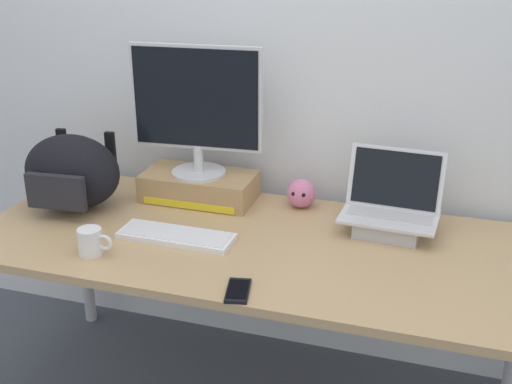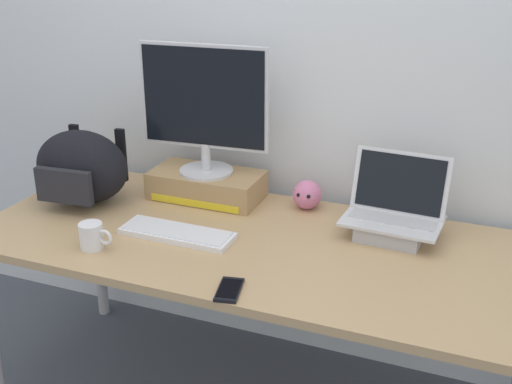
{
  "view_description": "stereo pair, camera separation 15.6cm",
  "coord_description": "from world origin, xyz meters",
  "px_view_note": "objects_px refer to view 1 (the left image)",
  "views": [
    {
      "loc": [
        0.61,
        -1.95,
        1.75
      ],
      "look_at": [
        0.0,
        0.0,
        0.91
      ],
      "focal_mm": 46.31,
      "sensor_mm": 36.0,
      "label": 1
    },
    {
      "loc": [
        0.76,
        -1.9,
        1.75
      ],
      "look_at": [
        0.0,
        0.0,
        0.91
      ],
      "focal_mm": 46.31,
      "sensor_mm": 36.0,
      "label": 2
    }
  ],
  "objects_px": {
    "external_keyboard": "(176,236)",
    "messenger_backpack": "(72,172)",
    "plush_toy": "(301,193)",
    "desktop_monitor": "(196,108)",
    "cell_phone": "(238,291)",
    "coffee_mug": "(91,242)",
    "open_laptop": "(390,216)",
    "toner_box_yellow": "(199,186)"
  },
  "relations": [
    {
      "from": "toner_box_yellow",
      "to": "coffee_mug",
      "type": "xyz_separation_m",
      "value": [
        -0.17,
        -0.54,
        -0.01
      ]
    },
    {
      "from": "open_laptop",
      "to": "messenger_backpack",
      "type": "height_order",
      "value": "messenger_backpack"
    },
    {
      "from": "open_laptop",
      "to": "coffee_mug",
      "type": "xyz_separation_m",
      "value": [
        -0.92,
        -0.47,
        -0.01
      ]
    },
    {
      "from": "cell_phone",
      "to": "open_laptop",
      "type": "bearing_deg",
      "value": 44.24
    },
    {
      "from": "plush_toy",
      "to": "open_laptop",
      "type": "bearing_deg",
      "value": -17.73
    },
    {
      "from": "desktop_monitor",
      "to": "cell_phone",
      "type": "bearing_deg",
      "value": -63.53
    },
    {
      "from": "plush_toy",
      "to": "coffee_mug",
      "type": "bearing_deg",
      "value": -134.19
    },
    {
      "from": "external_keyboard",
      "to": "coffee_mug",
      "type": "relative_size",
      "value": 3.35
    },
    {
      "from": "toner_box_yellow",
      "to": "desktop_monitor",
      "type": "relative_size",
      "value": 0.87
    },
    {
      "from": "toner_box_yellow",
      "to": "coffee_mug",
      "type": "relative_size",
      "value": 3.6
    },
    {
      "from": "coffee_mug",
      "to": "cell_phone",
      "type": "height_order",
      "value": "coffee_mug"
    },
    {
      "from": "toner_box_yellow",
      "to": "coffee_mug",
      "type": "bearing_deg",
      "value": -107.13
    },
    {
      "from": "cell_phone",
      "to": "desktop_monitor",
      "type": "bearing_deg",
      "value": 109.16
    },
    {
      "from": "coffee_mug",
      "to": "desktop_monitor",
      "type": "bearing_deg",
      "value": 72.82
    },
    {
      "from": "cell_phone",
      "to": "toner_box_yellow",
      "type": "bearing_deg",
      "value": 109.12
    },
    {
      "from": "open_laptop",
      "to": "cell_phone",
      "type": "height_order",
      "value": "open_laptop"
    },
    {
      "from": "external_keyboard",
      "to": "toner_box_yellow",
      "type": "bearing_deg",
      "value": 99.38
    },
    {
      "from": "desktop_monitor",
      "to": "external_keyboard",
      "type": "xyz_separation_m",
      "value": [
        0.05,
        -0.35,
        -0.36
      ]
    },
    {
      "from": "desktop_monitor",
      "to": "coffee_mug",
      "type": "relative_size",
      "value": 4.16
    },
    {
      "from": "cell_phone",
      "to": "external_keyboard",
      "type": "bearing_deg",
      "value": 127.85
    },
    {
      "from": "toner_box_yellow",
      "to": "plush_toy",
      "type": "relative_size",
      "value": 3.93
    },
    {
      "from": "desktop_monitor",
      "to": "plush_toy",
      "type": "bearing_deg",
      "value": 2.15
    },
    {
      "from": "desktop_monitor",
      "to": "external_keyboard",
      "type": "bearing_deg",
      "value": -85.61
    },
    {
      "from": "open_laptop",
      "to": "plush_toy",
      "type": "xyz_separation_m",
      "value": [
        -0.35,
        0.11,
        -0.0
      ]
    },
    {
      "from": "external_keyboard",
      "to": "plush_toy",
      "type": "xyz_separation_m",
      "value": [
        0.35,
        0.4,
        0.04
      ]
    },
    {
      "from": "open_laptop",
      "to": "coffee_mug",
      "type": "distance_m",
      "value": 1.03
    },
    {
      "from": "messenger_backpack",
      "to": "external_keyboard",
      "type": "bearing_deg",
      "value": -20.91
    },
    {
      "from": "toner_box_yellow",
      "to": "external_keyboard",
      "type": "bearing_deg",
      "value": -81.18
    },
    {
      "from": "open_laptop",
      "to": "plush_toy",
      "type": "distance_m",
      "value": 0.37
    },
    {
      "from": "messenger_backpack",
      "to": "coffee_mug",
      "type": "distance_m",
      "value": 0.43
    },
    {
      "from": "messenger_backpack",
      "to": "plush_toy",
      "type": "bearing_deg",
      "value": 12.56
    },
    {
      "from": "desktop_monitor",
      "to": "plush_toy",
      "type": "relative_size",
      "value": 4.53
    },
    {
      "from": "cell_phone",
      "to": "plush_toy",
      "type": "height_order",
      "value": "plush_toy"
    },
    {
      "from": "external_keyboard",
      "to": "messenger_backpack",
      "type": "xyz_separation_m",
      "value": [
        -0.48,
        0.14,
        0.13
      ]
    },
    {
      "from": "desktop_monitor",
      "to": "messenger_backpack",
      "type": "bearing_deg",
      "value": -157.67
    },
    {
      "from": "toner_box_yellow",
      "to": "plush_toy",
      "type": "bearing_deg",
      "value": 6.43
    },
    {
      "from": "toner_box_yellow",
      "to": "desktop_monitor",
      "type": "bearing_deg",
      "value": -83.89
    },
    {
      "from": "desktop_monitor",
      "to": "cell_phone",
      "type": "height_order",
      "value": "desktop_monitor"
    },
    {
      "from": "external_keyboard",
      "to": "coffee_mug",
      "type": "bearing_deg",
      "value": -139.45
    },
    {
      "from": "plush_toy",
      "to": "messenger_backpack",
      "type": "bearing_deg",
      "value": -162.47
    },
    {
      "from": "messenger_backpack",
      "to": "coffee_mug",
      "type": "relative_size",
      "value": 3.23
    },
    {
      "from": "open_laptop",
      "to": "messenger_backpack",
      "type": "relative_size",
      "value": 0.89
    }
  ]
}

